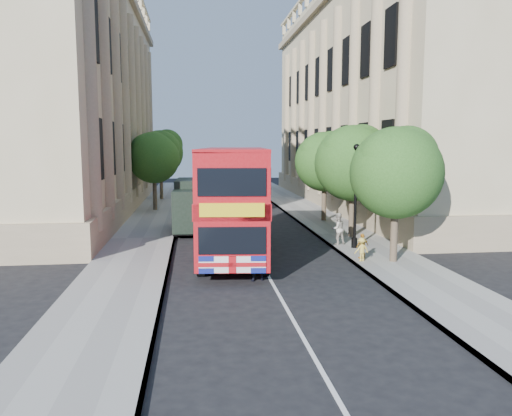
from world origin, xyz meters
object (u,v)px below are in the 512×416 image
object	(u,v)px
lamp_post	(355,200)
woman_pedestrian	(338,229)
police_constable	(257,255)
double_decker_bus	(234,198)
box_van	(195,207)

from	to	relation	value
lamp_post	woman_pedestrian	distance (m)	1.91
lamp_post	police_constable	world-z (taller)	lamp_post
lamp_post	double_decker_bus	xyz separation A→B (m)	(-6.03, -0.40, 0.24)
double_decker_bus	woman_pedestrian	world-z (taller)	double_decker_bus
lamp_post	police_constable	distance (m)	7.61
lamp_post	box_van	distance (m)	10.10
police_constable	woman_pedestrian	size ratio (longest dim) A/B	1.23
box_van	police_constable	size ratio (longest dim) A/B	2.77
woman_pedestrian	box_van	bearing A→B (deg)	-51.05
police_constable	lamp_post	bearing A→B (deg)	-154.92
box_van	police_constable	bearing A→B (deg)	-75.25
box_van	police_constable	xyz separation A→B (m)	(2.37, -11.20, -0.53)
police_constable	woman_pedestrian	xyz separation A→B (m)	(4.94, 5.91, -0.07)
double_decker_bus	police_constable	distance (m)	4.95
box_van	lamp_post	bearing A→B (deg)	-35.30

